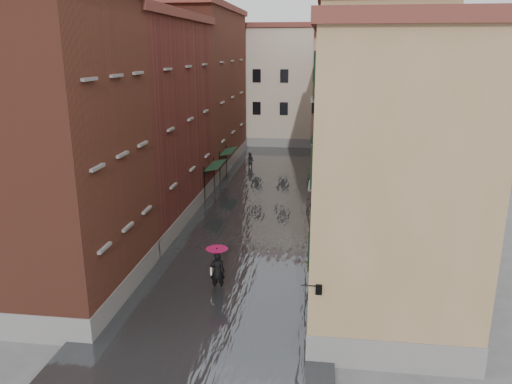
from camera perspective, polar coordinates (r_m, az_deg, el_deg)
The scene contains 16 objects.
ground at distance 24.37m, azimuth -3.32°, elevation -10.30°, with size 120.00×120.00×0.00m, color #57575A.
floodwater at distance 36.30m, azimuth 0.53°, elevation -1.11°, with size 10.00×60.00×0.20m, color #3F4246.
building_left_near at distance 22.87m, azimuth -22.13°, elevation 4.00°, with size 6.00×8.00×13.00m, color brown.
building_left_mid at distance 32.76m, azimuth -12.69°, elevation 7.66°, with size 6.00×14.00×12.50m, color #5C291D.
building_left_far at distance 46.96m, azimuth -6.42°, elevation 11.30°, with size 6.00×16.00×14.00m, color brown.
building_right_near at distance 20.26m, azimuth 15.12°, elevation 1.02°, with size 6.00×8.00×11.50m, color #95794D.
building_right_mid at distance 30.85m, azimuth 12.74°, elevation 7.63°, with size 6.00×14.00×13.00m, color tan.
building_right_far at distance 45.79m, azimuth 11.14°, elevation 9.41°, with size 6.00×16.00×11.50m, color #95794D.
building_end_cream at distance 60.02m, azimuth 0.66°, elevation 11.93°, with size 12.00×9.00×13.00m, color #BBB095.
building_end_pink at distance 61.64m, azimuth 9.39°, elevation 11.36°, with size 10.00×9.00×12.00m, color #CEA091.
awning_near at distance 37.00m, azimuth -4.68°, elevation 2.98°, with size 1.09×3.28×2.80m.
awning_far at distance 42.07m, azimuth -3.17°, elevation 4.59°, with size 1.09×2.97×2.80m.
wall_lantern at distance 17.28m, azimuth 7.13°, elevation -10.91°, with size 0.71×0.22×0.35m.
window_planters at distance 21.89m, azimuth 6.81°, elevation -3.55°, with size 0.59×8.60×0.84m.
pedestrian_main at distance 23.19m, azimuth -4.45°, elevation -8.27°, with size 1.05×1.05×2.06m.
pedestrian_far at distance 46.33m, azimuth -0.65°, elevation 3.55°, with size 0.76×0.59×1.56m, color black.
Camera 1 is at (4.27, -21.42, 10.81)m, focal length 35.00 mm.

